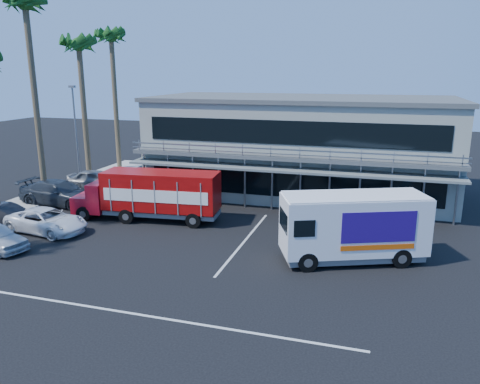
# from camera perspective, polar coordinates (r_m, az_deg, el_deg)

# --- Properties ---
(ground) EXTENTS (120.00, 120.00, 0.00)m
(ground) POSITION_cam_1_polar(r_m,az_deg,el_deg) (24.12, -6.04, -7.85)
(ground) COLOR black
(ground) RESTS_ON ground
(building) EXTENTS (22.40, 12.00, 7.30)m
(building) POSITION_cam_1_polar(r_m,az_deg,el_deg) (36.34, 7.42, 5.70)
(building) COLOR #95998C
(building) RESTS_ON ground
(curb_strip) EXTENTS (3.00, 32.00, 0.16)m
(curb_strip) POSITION_cam_1_polar(r_m,az_deg,el_deg) (36.76, -24.33, -1.08)
(curb_strip) COLOR #A5A399
(curb_strip) RESTS_ON ground
(palm_d) EXTENTS (2.80, 2.80, 14.75)m
(palm_d) POSITION_cam_1_polar(r_m,az_deg,el_deg) (37.45, -24.61, 18.88)
(palm_d) COLOR brown
(palm_d) RESTS_ON ground
(palm_e) EXTENTS (2.80, 2.80, 12.25)m
(palm_e) POSITION_cam_1_polar(r_m,az_deg,el_deg) (40.96, -19.00, 15.76)
(palm_e) COLOR brown
(palm_e) RESTS_ON ground
(palm_f) EXTENTS (2.80, 2.80, 13.25)m
(palm_f) POSITION_cam_1_polar(r_m,az_deg,el_deg) (45.81, -15.39, 16.93)
(palm_f) COLOR brown
(palm_f) RESTS_ON ground
(light_pole_far) EXTENTS (0.50, 0.25, 8.09)m
(light_pole_far) POSITION_cam_1_polar(r_m,az_deg,el_deg) (39.29, -19.37, 6.91)
(light_pole_far) COLOR gray
(light_pole_far) RESTS_ON ground
(red_truck) EXTENTS (9.47, 3.12, 3.13)m
(red_truck) POSITION_cam_1_polar(r_m,az_deg,el_deg) (29.72, -10.73, -0.22)
(red_truck) COLOR #AC0D1C
(red_truck) RESTS_ON ground
(white_van) EXTENTS (7.33, 4.86, 3.40)m
(white_van) POSITION_cam_1_polar(r_m,az_deg,el_deg) (23.54, 13.64, -4.09)
(white_van) COLOR white
(white_van) RESTS_ON ground
(parked_car_b) EXTENTS (4.27, 1.79, 1.37)m
(parked_car_b) POSITION_cam_1_polar(r_m,az_deg,el_deg) (31.57, -26.63, -2.61)
(parked_car_b) COLOR black
(parked_car_b) RESTS_ON ground
(parked_car_c) EXTENTS (5.23, 2.93, 1.38)m
(parked_car_c) POSITION_cam_1_polar(r_m,az_deg,el_deg) (29.54, -22.52, -3.26)
(parked_car_c) COLOR white
(parked_car_c) RESTS_ON ground
(parked_car_d) EXTENTS (5.99, 2.66, 1.71)m
(parked_car_d) POSITION_cam_1_polar(r_m,az_deg,el_deg) (35.18, -21.14, -0.11)
(parked_car_d) COLOR #2A3038
(parked_car_d) RESTS_ON ground
(parked_car_e) EXTENTS (4.82, 2.14, 1.61)m
(parked_car_e) POSITION_cam_1_polar(r_m,az_deg,el_deg) (38.78, -17.05, 1.45)
(parked_car_e) COLOR slate
(parked_car_e) RESTS_ON ground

